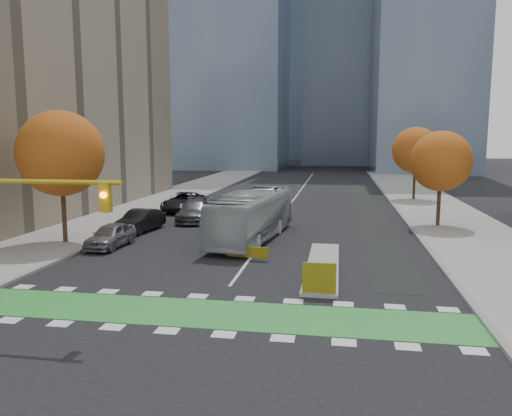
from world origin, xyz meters
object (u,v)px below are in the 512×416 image
(parked_car_d, at_px, (184,202))
(parked_car_b, at_px, (140,221))
(tree_east_near, at_px, (441,161))
(parked_car_a, at_px, (111,235))
(tree_west, at_px, (61,154))
(tree_east_far, at_px, (416,150))
(parked_car_c, at_px, (195,211))
(hazard_board, at_px, (319,278))
(bus, at_px, (252,215))

(parked_car_d, bearing_deg, parked_car_b, -89.12)
(tree_east_near, height_order, parked_car_a, tree_east_near)
(tree_west, xyz_separation_m, parked_car_d, (3.00, 14.63, -4.78))
(tree_east_far, bearing_deg, parked_car_c, -139.25)
(tree_east_far, xyz_separation_m, parked_car_d, (-21.50, -11.37, -4.40))
(tree_west, xyz_separation_m, parked_car_c, (5.50, 9.63, -4.80))
(tree_east_near, xyz_separation_m, tree_east_far, (0.50, 16.00, 0.38))
(hazard_board, relative_size, parked_car_c, 0.25)
(tree_east_near, distance_m, parked_car_a, 23.61)
(hazard_board, xyz_separation_m, parked_car_a, (-12.80, 7.43, -0.07))
(tree_east_near, bearing_deg, bus, -152.44)
(hazard_board, distance_m, tree_west, 18.44)
(tree_west, relative_size, tree_east_far, 1.08)
(hazard_board, bearing_deg, parked_car_b, 136.29)
(tree_east_far, height_order, parked_car_c, tree_east_far)
(hazard_board, relative_size, tree_east_near, 0.20)
(parked_car_a, bearing_deg, hazard_board, -27.91)
(tree_west, bearing_deg, parked_car_b, 57.04)
(bus, distance_m, parked_car_a, 8.90)
(tree_west, bearing_deg, hazard_board, -25.99)
(parked_car_a, relative_size, parked_car_d, 0.71)
(parked_car_a, height_order, parked_car_d, parked_car_d)
(tree_west, xyz_separation_m, tree_east_near, (24.00, 10.00, -0.75))
(parked_car_a, relative_size, parked_car_c, 0.76)
(parked_car_d, bearing_deg, bus, -52.98)
(parked_car_b, height_order, parked_car_d, parked_car_d)
(hazard_board, relative_size, parked_car_b, 0.30)
(tree_west, distance_m, bus, 12.40)
(tree_east_near, height_order, parked_car_d, tree_east_near)
(tree_west, xyz_separation_m, bus, (11.24, 3.34, -4.02))
(tree_west, height_order, tree_east_far, tree_west)
(tree_west, distance_m, parked_car_c, 12.08)
(tree_east_far, bearing_deg, tree_west, -133.30)
(parked_car_b, bearing_deg, tree_east_far, 52.16)
(tree_east_near, xyz_separation_m, parked_car_b, (-21.00, -5.37, -4.09))
(parked_car_d, bearing_deg, tree_west, -100.71)
(tree_east_near, height_order, bus, tree_east_near)
(parked_car_a, bearing_deg, tree_east_near, 28.71)
(tree_west, bearing_deg, parked_car_d, 78.41)
(parked_car_b, xyz_separation_m, parked_car_d, (0.00, 10.00, 0.06))
(parked_car_a, xyz_separation_m, parked_car_b, (-0.20, 5.00, 0.05))
(parked_car_a, bearing_deg, parked_car_c, 79.25)
(hazard_board, bearing_deg, parked_car_a, 149.88)
(tree_west, distance_m, parked_car_b, 7.34)
(tree_east_far, xyz_separation_m, parked_car_b, (-21.50, -21.37, -4.46))
(bus, relative_size, parked_car_b, 2.43)
(hazard_board, xyz_separation_m, tree_east_near, (8.00, 17.80, 4.06))
(tree_east_far, height_order, bus, tree_east_far)
(hazard_board, distance_m, tree_east_near, 19.93)
(parked_car_d, bearing_deg, parked_car_c, -62.55)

